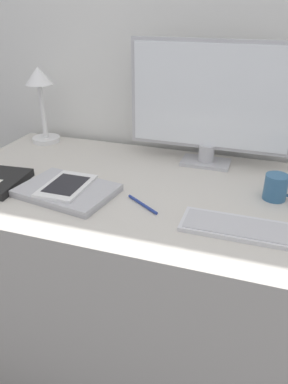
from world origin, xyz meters
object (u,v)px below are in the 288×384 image
Objects in this scene: pen at (143,204)px; laptop at (67,191)px; keyboard at (235,227)px; ereader at (66,186)px; desk_lamp at (41,93)px; monitor at (211,102)px; coffee_mug at (277,187)px.

laptop is at bearing -179.30° from pen.
keyboard is 0.90× the size of laptop.
desk_lamp reaches higher than ereader.
keyboard is (0.16, -0.43, -0.23)m from monitor.
monitor reaches higher than desk_lamp.
pen is (-0.28, 0.04, -0.00)m from keyboard.
monitor reaches higher than keyboard.
pen is (0.26, 0.00, -0.02)m from ereader.
laptop is (-0.38, -0.39, -0.22)m from monitor.
desk_lamp is 3.09× the size of coffee_mug.
keyboard is at bearing -114.62° from coffee_mug.
coffee_mug is at bearing 24.54° from pen.
monitor is 0.39m from coffee_mug.
monitor is 0.59m from laptop.
monitor is at bearing 110.01° from keyboard.
laptop is at bearing -47.86° from ereader.
coffee_mug is (0.64, 0.17, 0.01)m from ereader.
desk_lamp reaches higher than laptop.
desk_lamp is at bearing 166.09° from coffee_mug.
laptop is 0.57m from desk_lamp.
pen is at bearing 0.06° from ereader.
desk_lamp is (-0.33, 0.41, 0.18)m from ereader.
laptop is 3.16× the size of coffee_mug.
ereader is at bearing -134.48° from monitor.
ereader is at bearing -164.76° from coffee_mug.
pen is (-0.38, -0.17, -0.04)m from coffee_mug.
laptop is 1.67× the size of ereader.
ereader reaches higher than keyboard.
keyboard is 0.54m from ereader.
laptop is 1.02× the size of desk_lamp.
keyboard is 0.28m from pen.
laptop is at bearing 175.65° from keyboard.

